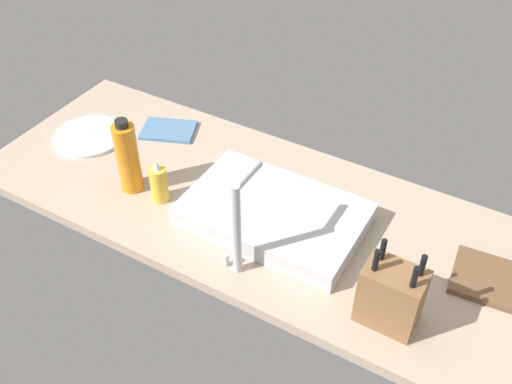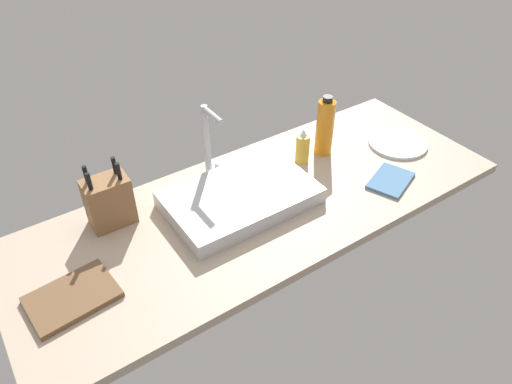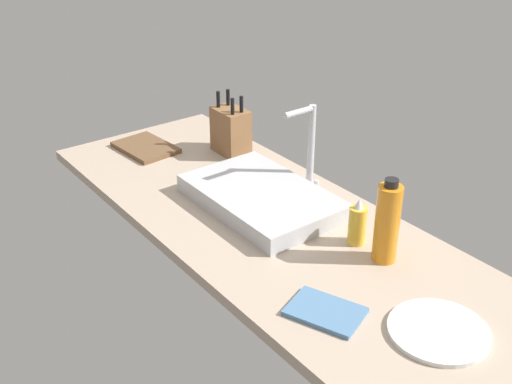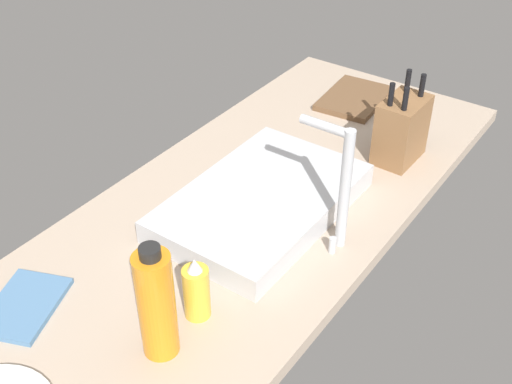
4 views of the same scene
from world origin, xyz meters
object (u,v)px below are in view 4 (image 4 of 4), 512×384
(water_bottle, at_px, (156,304))
(sink_basin, at_px, (262,202))
(cutting_board, at_px, (354,98))
(dish_towel, at_px, (24,306))
(knife_block, at_px, (401,129))
(faucet, at_px, (340,181))
(soap_bottle, at_px, (196,291))

(water_bottle, bearing_deg, sink_basin, -169.26)
(cutting_board, relative_size, dish_towel, 1.33)
(sink_basin, xyz_separation_m, knife_block, (-0.41, 0.16, 0.06))
(sink_basin, height_order, dish_towel, sink_basin)
(faucet, relative_size, cutting_board, 1.23)
(knife_block, bearing_deg, dish_towel, -20.70)
(faucet, distance_m, water_bottle, 0.47)
(water_bottle, bearing_deg, knife_block, 174.84)
(water_bottle, distance_m, dish_towel, 0.33)
(sink_basin, xyz_separation_m, cutting_board, (-0.63, -0.09, -0.02))
(sink_basin, distance_m, water_bottle, 0.47)
(dish_towel, bearing_deg, water_bottle, 105.41)
(sink_basin, xyz_separation_m, soap_bottle, (0.34, 0.09, 0.03))
(cutting_board, bearing_deg, dish_towel, -6.08)
(sink_basin, distance_m, cutting_board, 0.63)
(soap_bottle, distance_m, dish_towel, 0.36)
(sink_basin, distance_m, dish_towel, 0.57)
(cutting_board, bearing_deg, soap_bottle, 10.04)
(faucet, distance_m, knife_block, 0.41)
(cutting_board, distance_m, dish_towel, 1.17)
(soap_bottle, bearing_deg, knife_block, 174.07)
(faucet, height_order, soap_bottle, faucet)
(faucet, xyz_separation_m, water_bottle, (0.46, -0.11, -0.05))
(dish_towel, bearing_deg, faucet, 142.78)
(cutting_board, bearing_deg, sink_basin, 7.87)
(soap_bottle, bearing_deg, water_bottle, 0.24)
(water_bottle, xyz_separation_m, dish_towel, (0.08, -0.30, -0.11))
(dish_towel, bearing_deg, soap_bottle, 122.68)
(sink_basin, height_order, knife_block, knife_block)
(faucet, height_order, water_bottle, faucet)
(cutting_board, xyz_separation_m, water_bottle, (1.08, 0.17, 0.11))
(cutting_board, bearing_deg, knife_block, 48.64)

